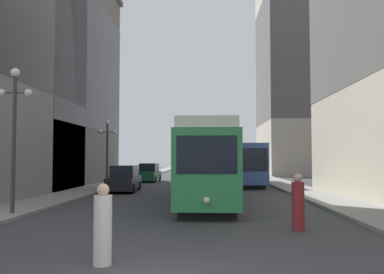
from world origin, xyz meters
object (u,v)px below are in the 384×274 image
pedestrian_crossing_near (103,227)px  pedestrian_crossing_far (298,204)px  streetcar (209,162)px  lamp_post_left_far (107,142)px  lamp_post_left_near (14,118)px  parked_car_left_mid (124,179)px  transit_bus (243,163)px  parked_car_left_near (149,173)px

pedestrian_crossing_near → pedestrian_crossing_far: (5.18, 4.55, 0.02)m
streetcar → lamp_post_left_far: size_ratio=2.79×
lamp_post_left_near → parked_car_left_mid: bearing=81.5°
lamp_post_left_near → lamp_post_left_far: bearing=90.0°
streetcar → lamp_post_left_far: 12.47m
streetcar → lamp_post_left_near: 9.92m
transit_bus → parked_car_left_mid: transit_bus is taller
parked_car_left_mid → pedestrian_crossing_near: parked_car_left_mid is taller
streetcar → parked_car_left_near: (-5.89, 19.15, -1.26)m
streetcar → lamp_post_left_far: (-7.79, 9.62, 1.44)m
transit_bus → parked_car_left_mid: 11.45m
transit_bus → pedestrian_crossing_far: (-0.20, -22.46, -1.10)m
streetcar → pedestrian_crossing_near: streetcar is taller
parked_car_left_mid → lamp_post_left_near: size_ratio=0.84×
parked_car_left_near → parked_car_left_mid: bearing=-87.4°
parked_car_left_mid → transit_bus: bearing=36.8°
transit_bus → lamp_post_left_far: size_ratio=2.21×
pedestrian_crossing_near → parked_car_left_mid: bearing=113.9°
streetcar → lamp_post_left_near: (-7.79, -5.85, 1.83)m
pedestrian_crossing_near → transit_bus: bearing=92.6°
streetcar → parked_car_left_near: bearing=108.0°
parked_car_left_near → pedestrian_crossing_near: parked_car_left_near is taller
lamp_post_left_near → streetcar: bearing=36.9°
pedestrian_crossing_far → transit_bus: bearing=88.6°
pedestrian_crossing_near → lamp_post_left_near: bearing=140.7°
parked_car_left_mid → lamp_post_left_far: size_ratio=0.95×
lamp_post_left_near → parked_car_left_near: bearing=85.7°
streetcar → lamp_post_left_far: lamp_post_left_far is taller
lamp_post_left_near → lamp_post_left_far: lamp_post_left_near is taller
transit_bus → lamp_post_left_far: bearing=-159.5°
pedestrian_crossing_far → lamp_post_left_far: size_ratio=0.35×
transit_bus → pedestrian_crossing_far: size_ratio=6.26×
pedestrian_crossing_near → pedestrian_crossing_far: bearing=55.1°
lamp_post_left_near → pedestrian_crossing_near: bearing=-53.1°
streetcar → pedestrian_crossing_far: 9.09m
parked_car_left_near → pedestrian_crossing_near: size_ratio=2.61×
transit_bus → lamp_post_left_near: lamp_post_left_near is taller
parked_car_left_near → lamp_post_left_near: bearing=-91.7°
transit_bus → lamp_post_left_near: 22.62m
parked_car_left_near → streetcar: bearing=-70.3°
pedestrian_crossing_far → lamp_post_left_near: 11.38m
streetcar → parked_car_left_mid: size_ratio=2.94×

